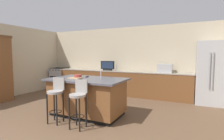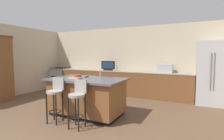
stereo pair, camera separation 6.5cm
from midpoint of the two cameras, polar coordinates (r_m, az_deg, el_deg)
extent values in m
cube|color=beige|center=(7.00, 3.72, 3.12)|extent=(7.47, 0.12, 2.62)
cube|color=beige|center=(7.33, -31.27, 2.51)|extent=(0.12, 5.35, 2.62)
cube|color=brown|center=(6.74, 2.31, -4.31)|extent=(5.25, 0.60, 0.89)
cube|color=#9E9384|center=(6.69, 2.32, -0.38)|extent=(5.27, 0.62, 0.04)
cube|color=black|center=(4.62, -8.52, -13.79)|extent=(1.70, 0.90, 0.09)
cube|color=brown|center=(4.50, -8.59, -8.39)|extent=(1.78, 0.98, 0.80)
cube|color=#4C4C56|center=(4.42, -8.66, -3.05)|extent=(1.94, 1.14, 0.04)
cube|color=#B7BABF|center=(6.12, 29.38, -0.88)|extent=(0.80, 0.70, 1.95)
cylinder|color=gray|center=(5.73, 29.28, -0.24)|extent=(0.02, 0.02, 1.07)
cylinder|color=gray|center=(5.74, 30.08, -0.27)|extent=(0.02, 0.02, 1.07)
cube|color=#B7BABF|center=(8.39, -17.08, -2.60)|extent=(0.76, 0.60, 0.93)
cube|color=black|center=(8.17, -18.51, -3.16)|extent=(0.53, 0.01, 0.33)
cube|color=black|center=(8.34, -17.16, 0.63)|extent=(0.68, 0.50, 0.02)
cylinder|color=black|center=(8.29, -19.90, 0.05)|extent=(0.04, 0.03, 0.04)
cylinder|color=black|center=(8.17, -19.07, 0.01)|extent=(0.04, 0.03, 0.04)
cylinder|color=black|center=(8.06, -18.22, -0.04)|extent=(0.04, 0.03, 0.04)
cylinder|color=black|center=(7.94, -17.35, -0.08)|extent=(0.04, 0.03, 0.04)
cube|color=brown|center=(6.81, -33.10, 0.37)|extent=(0.53, 0.50, 2.16)
cube|color=#B7BABF|center=(6.21, 16.78, 0.55)|extent=(0.48, 0.36, 0.30)
cube|color=black|center=(6.85, -1.76, 0.10)|extent=(0.35, 0.16, 0.05)
cube|color=black|center=(6.84, -1.76, 1.65)|extent=(0.58, 0.05, 0.32)
cube|color=#1E2D47|center=(6.81, -1.87, 1.63)|extent=(0.51, 0.01, 0.27)
cylinder|color=#B2B2B7|center=(6.84, 1.25, 0.89)|extent=(0.02, 0.02, 0.24)
cylinder|color=#B2B2B7|center=(4.20, -4.14, -1.61)|extent=(0.02, 0.02, 0.22)
cylinder|color=gray|center=(4.09, -18.71, -6.90)|extent=(0.34, 0.34, 0.05)
cube|color=gray|center=(4.18, -17.53, -4.32)|extent=(0.29, 0.07, 0.28)
cylinder|color=black|center=(4.16, -20.98, -11.94)|extent=(0.03, 0.03, 0.68)
cylinder|color=black|center=(4.01, -18.21, -12.47)|extent=(0.03, 0.03, 0.68)
cylinder|color=black|center=(4.34, -18.90, -11.17)|extent=(0.03, 0.03, 0.68)
cylinder|color=black|center=(4.20, -16.19, -11.63)|extent=(0.03, 0.03, 0.68)
torus|color=black|center=(4.20, -18.54, -12.90)|extent=(0.28, 0.28, 0.02)
cylinder|color=gray|center=(3.66, -11.78, -8.17)|extent=(0.34, 0.34, 0.05)
cube|color=gray|center=(3.75, -10.51, -5.27)|extent=(0.29, 0.05, 0.28)
cylinder|color=black|center=(3.74, -14.38, -13.73)|extent=(0.03, 0.03, 0.67)
cylinder|color=black|center=(3.60, -11.18, -14.39)|extent=(0.03, 0.03, 0.67)
cylinder|color=black|center=(3.92, -12.15, -12.78)|extent=(0.03, 0.03, 0.67)
cylinder|color=black|center=(3.79, -9.04, -13.35)|extent=(0.03, 0.03, 0.67)
torus|color=black|center=(3.79, -11.66, -14.75)|extent=(0.28, 0.28, 0.02)
cylinder|color=#993833|center=(4.57, -11.60, -2.04)|extent=(0.20, 0.20, 0.08)
cube|color=black|center=(4.27, -10.87, -3.00)|extent=(0.12, 0.17, 0.01)
cube|color=black|center=(4.70, -8.63, -2.20)|extent=(0.09, 0.18, 0.02)
cube|color=tan|center=(4.48, -12.40, -2.61)|extent=(0.36, 0.27, 0.02)
camera|label=1|loc=(0.03, -90.35, -0.03)|focal=27.76mm
camera|label=2|loc=(0.03, 89.65, 0.03)|focal=27.76mm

